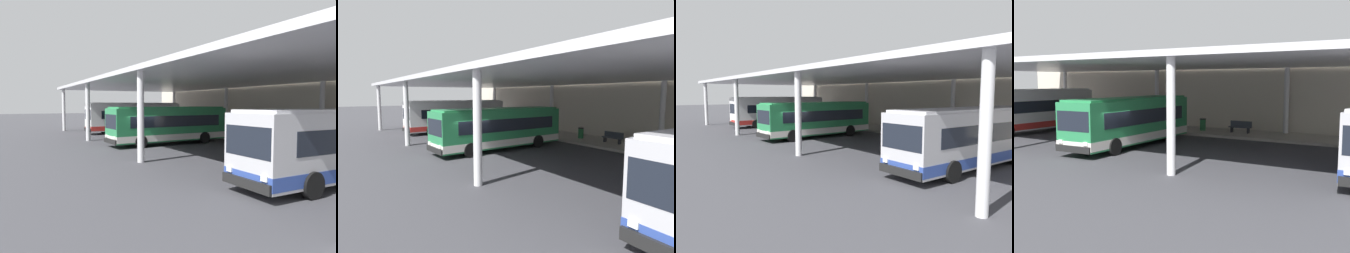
{
  "view_description": "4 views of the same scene",
  "coord_description": "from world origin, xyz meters",
  "views": [
    {
      "loc": [
        22.93,
        -9.66,
        3.37
      ],
      "look_at": [
        -2.15,
        3.72,
        1.37
      ],
      "focal_mm": 33.74,
      "sensor_mm": 36.0,
      "label": 1
    },
    {
      "loc": [
        17.36,
        -8.41,
        4.15
      ],
      "look_at": [
        -0.38,
        3.42,
        1.76
      ],
      "focal_mm": 29.95,
      "sensor_mm": 36.0,
      "label": 2
    },
    {
      "loc": [
        23.71,
        -11.72,
        3.88
      ],
      "look_at": [
        3.51,
        2.99,
        1.3
      ],
      "focal_mm": 33.54,
      "sensor_mm": 36.0,
      "label": 3
    },
    {
      "loc": [
        16.14,
        -17.33,
        4.15
      ],
      "look_at": [
        3.27,
        2.98,
        1.51
      ],
      "focal_mm": 43.42,
      "sensor_mm": 36.0,
      "label": 4
    }
  ],
  "objects": [
    {
      "name": "bus_second_bay",
      "position": [
        -0.64,
        2.99,
        1.66
      ],
      "size": [
        3.06,
        10.64,
        3.17
      ],
      "color": "#28844C",
      "rests_on": "ground"
    },
    {
      "name": "platform_kerb",
      "position": [
        0.0,
        11.75,
        0.09
      ],
      "size": [
        42.0,
        4.5,
        0.18
      ],
      "primitive_type": "cube",
      "color": "#A39E93",
      "rests_on": "ground"
    },
    {
      "name": "banner_sign",
      "position": [
        -12.79,
        10.94,
        1.98
      ],
      "size": [
        0.7,
        0.12,
        3.2
      ],
      "color": "#B2B2B7",
      "rests_on": "platform_kerb"
    },
    {
      "name": "ground_plane",
      "position": [
        0.0,
        0.0,
        0.0
      ],
      "size": [
        200.0,
        200.0,
        0.0
      ],
      "primitive_type": "plane",
      "color": "#3D3D42"
    },
    {
      "name": "bus_nearest_bay",
      "position": [
        -12.31,
        4.55,
        1.84
      ],
      "size": [
        2.99,
        11.41,
        3.57
      ],
      "color": "white",
      "rests_on": "ground"
    },
    {
      "name": "bench_waiting",
      "position": [
        3.09,
        11.82,
        0.66
      ],
      "size": [
        1.8,
        0.45,
        0.92
      ],
      "color": "#383D47",
      "rests_on": "platform_kerb"
    },
    {
      "name": "trash_bin",
      "position": [
        -0.18,
        11.63,
        0.68
      ],
      "size": [
        0.52,
        0.52,
        0.98
      ],
      "color": "#236638",
      "rests_on": "platform_kerb"
    },
    {
      "name": "canopy_shelter",
      "position": [
        0.0,
        5.5,
        5.31
      ],
      "size": [
        40.0,
        17.0,
        5.55
      ],
      "color": "silver",
      "rests_on": "ground"
    },
    {
      "name": "station_building_facade",
      "position": [
        0.0,
        15.0,
        3.23
      ],
      "size": [
        48.0,
        1.6,
        6.46
      ],
      "primitive_type": "cube",
      "color": "beige",
      "rests_on": "ground"
    }
  ]
}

